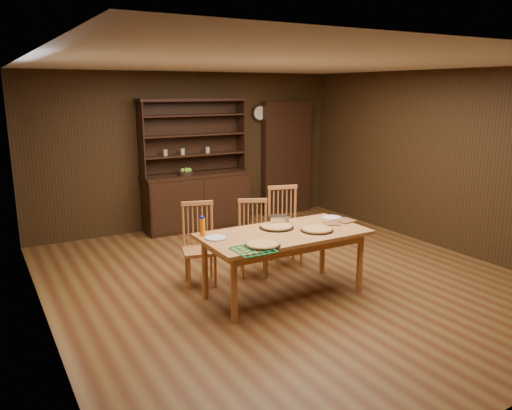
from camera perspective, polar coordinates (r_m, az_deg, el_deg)
floor at (r=6.32m, az=3.36°, el=-8.45°), size 6.00×6.00×0.00m
room_shell at (r=5.92m, az=3.56°, el=5.90°), size 6.00×6.00×6.00m
china_hutch at (r=8.49m, az=-6.81°, el=1.31°), size 1.84×0.52×2.17m
doorway at (r=9.43m, az=3.47°, el=5.36°), size 1.00×0.18×2.10m
wall_clock at (r=9.11m, az=0.40°, el=10.48°), size 0.30×0.05×0.30m
dining_table at (r=5.64m, az=3.23°, el=-3.92°), size 1.87×0.94×0.75m
chair_left at (r=6.10m, az=-6.52°, el=-4.06°), size 0.50×0.48×1.00m
chair_center at (r=6.37m, az=-0.31°, el=-3.43°), size 0.51×0.50×0.96m
chair_right at (r=6.74m, az=3.26°, el=-2.04°), size 0.52×0.51×1.05m
pizza_left at (r=5.13m, az=0.76°, el=-4.51°), size 0.38×0.38×0.04m
pizza_right at (r=5.70m, az=6.96°, el=-2.78°), size 0.38×0.38×0.04m
pizza_center at (r=5.78m, az=2.37°, el=-2.47°), size 0.40×0.40×0.04m
cooling_rack at (r=4.99m, az=-0.31°, el=-5.11°), size 0.44×0.44×0.02m
plate_left at (r=5.39m, az=-4.61°, el=-3.76°), size 0.24×0.24×0.02m
plate_right at (r=6.27m, az=8.64°, el=-1.44°), size 0.25×0.25×0.02m
foil_dish at (r=5.98m, az=2.52°, el=-1.66°), size 0.27×0.22×0.09m
juice_bottle at (r=5.49m, az=-6.15°, el=-2.46°), size 0.06×0.06×0.22m
pot_holder_a at (r=6.16m, az=10.11°, el=-1.77°), size 0.23×0.23×0.02m
pot_holder_b at (r=6.01m, az=8.62°, el=-2.10°), size 0.24×0.24×0.01m
fruit_bowl at (r=8.28m, az=-8.03°, el=3.72°), size 0.25×0.25×0.12m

